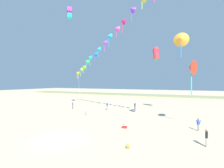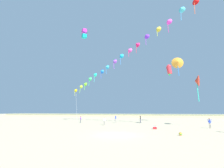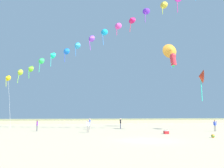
{
  "view_description": "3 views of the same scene",
  "coord_description": "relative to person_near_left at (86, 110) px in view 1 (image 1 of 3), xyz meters",
  "views": [
    {
      "loc": [
        11.55,
        -12.12,
        5.98
      ],
      "look_at": [
        0.71,
        11.82,
        5.77
      ],
      "focal_mm": 24.0,
      "sensor_mm": 36.0,
      "label": 1
    },
    {
      "loc": [
        2.93,
        -17.93,
        2.77
      ],
      "look_at": [
        -2.3,
        9.61,
        7.77
      ],
      "focal_mm": 24.0,
      "sensor_mm": 36.0,
      "label": 2
    },
    {
      "loc": [
        -8.17,
        -20.32,
        2.23
      ],
      "look_at": [
        -1.23,
        8.89,
        6.21
      ],
      "focal_mm": 38.0,
      "sensor_mm": 36.0,
      "label": 3
    }
  ],
  "objects": [
    {
      "name": "large_kite_low_lead",
      "position": [
        -5.57,
        2.23,
        19.76
      ],
      "size": [
        1.39,
        1.39,
        2.12
      ],
      "color": "#0BBBC3"
    },
    {
      "name": "person_near_right",
      "position": [
        -6.63,
        4.46,
        -0.04
      ],
      "size": [
        0.21,
        0.55,
        1.55
      ],
      "color": "#474C56",
      "rests_on": "ground"
    },
    {
      "name": "kite_banner_string",
      "position": [
        1.82,
        4.81,
        13.92
      ],
      "size": [
        30.44,
        20.5,
        21.04
      ],
      "color": "gold"
    },
    {
      "name": "ground_plane",
      "position": [
        4.0,
        -10.67,
        -0.94
      ],
      "size": [
        240.0,
        240.0,
        0.0
      ],
      "primitive_type": "plane",
      "color": "beige"
    },
    {
      "name": "dune_ridge",
      "position": [
        4.0,
        37.03,
        -0.31
      ],
      "size": [
        120.0,
        9.73,
        1.26
      ],
      "color": "#BFAE8B",
      "rests_on": "ground"
    },
    {
      "name": "person_far_left",
      "position": [
        6.75,
        8.65,
        0.06
      ],
      "size": [
        0.24,
        0.61,
        1.74
      ],
      "color": "#282D4C",
      "rests_on": "ground"
    },
    {
      "name": "beach_ball",
      "position": [
        11.26,
        -9.82,
        -0.76
      ],
      "size": [
        0.36,
        0.36,
        0.36
      ],
      "color": "orange",
      "rests_on": "ground"
    },
    {
      "name": "large_kite_mid_trail",
      "position": [
        17.0,
        0.14,
        7.08
      ],
      "size": [
        1.59,
        2.13,
        4.73
      ],
      "color": "red"
    },
    {
      "name": "person_near_left",
      "position": [
        0.0,
        0.0,
        0.0
      ],
      "size": [
        0.57,
        0.22,
        1.63
      ],
      "color": "gray",
      "rests_on": "ground"
    },
    {
      "name": "person_far_right",
      "position": [
        17.85,
        -6.51,
        0.02
      ],
      "size": [
        0.26,
        0.57,
        1.66
      ],
      "color": "gray",
      "rests_on": "ground"
    },
    {
      "name": "beach_cooler",
      "position": [
        8.94,
        -4.17,
        -0.73
      ],
      "size": [
        0.58,
        0.41,
        0.46
      ],
      "color": "red",
      "rests_on": "ground"
    },
    {
      "name": "person_far_center",
      "position": [
        1.14,
        6.48,
        0.07
      ],
      "size": [
        0.33,
        0.59,
        1.75
      ],
      "color": "gray",
      "rests_on": "ground"
    },
    {
      "name": "large_kite_outer_drift",
      "position": [
        12.37,
        -0.11,
        9.34
      ],
      "size": [
        1.07,
        0.9,
        2.2
      ],
      "color": "red"
    },
    {
      "name": "person_mid_center",
      "position": [
        17.67,
        -1.58,
        -0.01
      ],
      "size": [
        0.53,
        0.33,
        1.61
      ],
      "color": "gray",
      "rests_on": "ground"
    },
    {
      "name": "large_kite_high_solo",
      "position": [
        15.75,
        7.07,
        12.97
      ],
      "size": [
        2.73,
        1.25,
        4.71
      ],
      "color": "orange"
    }
  ]
}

